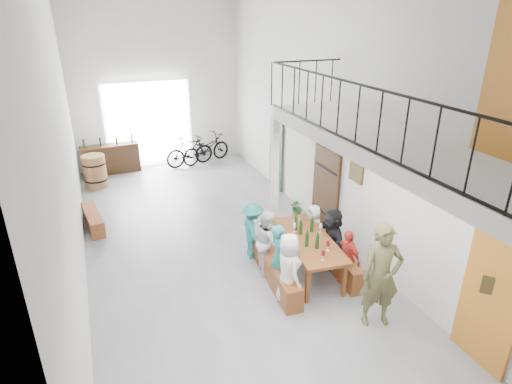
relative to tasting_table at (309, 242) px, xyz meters
name	(u,v)px	position (x,y,z in m)	size (l,w,h in m)	color
floor	(214,243)	(-1.42, 1.86, -0.71)	(12.00, 12.00, 0.00)	slate
room_walls	(206,85)	(-1.42, 1.86, 2.85)	(12.00, 12.00, 12.00)	silver
gateway_portal	(149,125)	(-1.82, 7.80, 0.69)	(2.80, 0.08, 2.80)	white
right_wall_decor	(368,184)	(1.28, 0.00, 1.04)	(0.07, 8.28, 5.07)	#AC661D
balcony	(386,147)	(0.56, -1.26, 2.26)	(1.52, 5.62, 4.00)	silver
tasting_table	(309,242)	(0.00, 0.00, 0.00)	(1.09, 2.18, 0.79)	brown
bench_inner	(276,271)	(-0.72, -0.05, -0.47)	(0.33, 2.07, 0.48)	brown
bench_wall	(333,256)	(0.60, -0.01, -0.46)	(0.27, 2.10, 0.48)	brown
tableware	(309,231)	(0.00, 0.03, 0.23)	(0.58, 1.39, 0.35)	black
side_bench	(93,220)	(-3.92, 3.69, -0.50)	(0.32, 1.44, 0.41)	brown
oak_barrel	(95,171)	(-3.71, 6.42, -0.21)	(0.67, 0.67, 0.98)	brown
serving_counter	(111,159)	(-3.17, 7.51, -0.24)	(1.77, 0.49, 0.94)	#361E0E
counter_bottles	(108,141)	(-3.17, 7.51, 0.37)	(1.53, 0.19, 0.28)	black
guest_left_a	(288,269)	(-0.76, -0.67, -0.02)	(0.67, 0.43, 1.37)	silver
guest_left_b	(279,256)	(-0.74, -0.20, -0.04)	(0.48, 0.32, 1.33)	#21706E
guest_left_c	(267,241)	(-0.71, 0.40, -0.04)	(0.65, 0.50, 1.33)	silver
guest_left_d	(252,231)	(-0.80, 0.99, -0.08)	(0.81, 0.46, 1.25)	#21706E
guest_right_a	(347,257)	(0.54, -0.55, -0.15)	(0.65, 0.27, 1.12)	red
guest_right_b	(332,238)	(0.57, 0.05, -0.06)	(1.20, 0.38, 1.30)	black
guest_right_c	(313,229)	(0.50, 0.71, -0.15)	(0.54, 0.35, 1.10)	silver
host_standing	(381,276)	(0.39, -1.75, 0.22)	(0.67, 0.44, 1.85)	brown
potted_plant	(298,207)	(1.03, 2.45, -0.49)	(0.39, 0.34, 0.44)	#1D4F1A
bicycle_near	(206,149)	(-0.03, 7.37, -0.21)	(0.65, 1.88, 0.99)	black
bicycle_far	(190,151)	(-0.63, 7.22, -0.20)	(0.48, 1.70, 1.02)	black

